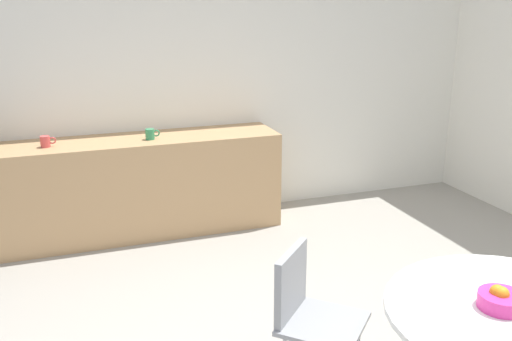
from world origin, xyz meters
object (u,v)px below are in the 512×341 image
Objects in this scene: fruit_bowl at (501,300)px; mug_green at (150,134)px; mug_white at (46,141)px; chair_gray at (306,306)px.

mug_green reaches higher than fruit_bowl.
mug_white reaches higher than fruit_bowl.
chair_gray is 2.57m from mug_green.
chair_gray is 3.83× the size of fruit_bowl.
mug_white is at bearing 178.36° from mug_green.
mug_green reaches higher than chair_gray.
fruit_bowl is 1.68× the size of mug_green.
mug_white reaches higher than chair_gray.
mug_white is at bearing 121.66° from fruit_bowl.
mug_green is at bearing 99.18° from chair_gray.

